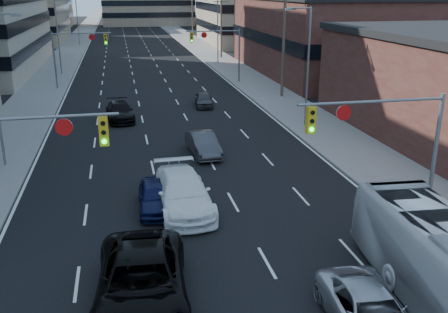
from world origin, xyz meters
The scene contains 24 objects.
road_surface centered at (0.00, 130.00, 0.01)m, with size 18.00×300.00×0.02m, color black.
sidewalk_left centered at (-11.50, 130.00, 0.07)m, with size 5.00×300.00×0.15m, color slate.
sidewalk_right centered at (11.50, 130.00, 0.07)m, with size 5.00×300.00×0.15m, color slate.
office_left_far centered at (-24.00, 100.00, 8.00)m, with size 20.00×30.00×16.00m, color gray.
storefront_right_mid centered at (24.00, 50.00, 4.50)m, with size 20.00×30.00×9.00m, color #472119.
office_right_far centered at (25.00, 88.00, 7.00)m, with size 22.00×28.00×14.00m, color gray.
bg_block_right centered at (32.00, 130.00, 6.00)m, with size 22.00×22.00×12.00m, color gray.
signal_near_left centered at (-7.45, 8.00, 4.33)m, with size 6.59×0.33×6.00m.
signal_near_right centered at (7.45, 8.00, 4.33)m, with size 6.59×0.33×6.00m.
signal_far_left centered at (-7.68, 45.00, 4.30)m, with size 6.09×0.33×6.00m.
signal_far_right centered at (7.68, 45.00, 4.30)m, with size 6.09×0.33×6.00m.
utility_pole_block centered at (12.20, 36.00, 5.78)m, with size 2.20×0.28×11.00m.
utility_pole_midblock centered at (12.20, 66.00, 5.78)m, with size 2.20×0.28×11.00m.
utility_pole_distant centered at (12.20, 96.00, 5.78)m, with size 2.20×0.28×11.00m.
streetlight_left_mid centered at (-10.34, 55.00, 5.05)m, with size 2.03×0.22×9.00m.
streetlight_left_far centered at (-10.34, 90.00, 5.05)m, with size 2.03×0.22×9.00m.
streetlight_right_near centered at (10.34, 25.00, 5.05)m, with size 2.03×0.22×9.00m.
streetlight_right_far centered at (10.34, 60.00, 5.05)m, with size 2.03×0.22×9.00m.
black_pickup centered at (-3.11, 4.18, 0.92)m, with size 3.05×6.60×1.84m, color black.
white_van centered at (-0.76, 11.68, 0.88)m, with size 2.46×6.06×1.76m, color white.
sedan_blue centered at (-2.06, 11.93, 0.70)m, with size 1.65×4.10×1.40m, color #0D1237.
sedan_grey_center centered at (1.60, 19.81, 0.72)m, with size 1.53×4.38×1.44m, color #3A3A3D.
sedan_black_far centered at (-3.55, 30.07, 0.73)m, with size 2.05×5.05×1.47m, color black.
sedan_grey_right centered at (3.98, 33.67, 0.65)m, with size 1.54×3.83×1.31m, color #38373A.
Camera 1 is at (-3.37, -10.49, 10.20)m, focal length 40.00 mm.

